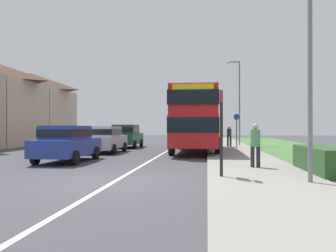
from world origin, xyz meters
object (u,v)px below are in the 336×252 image
Objects in this scene: double_decker_bus at (196,118)px; parked_car_dark_green at (126,135)px; pedestrian_at_stop at (255,143)px; pedestrian_walking_away at (229,135)px; parked_car_silver at (105,138)px; cycle_route_sign at (237,129)px; parked_car_blue at (67,142)px; street_lamp_mid at (238,97)px; street_lamp_near at (306,10)px; bus_stop_sign at (221,127)px.

parked_car_dark_green is at bearing 142.72° from double_decker_bus.
double_decker_bus reaches higher than pedestrian_at_stop.
pedestrian_at_stop and pedestrian_walking_away have the same top height.
parked_car_silver is 1.62× the size of cycle_route_sign.
cycle_route_sign is (8.21, -0.54, 0.48)m from parked_car_dark_green.
parked_car_silver is 5.37m from parked_car_dark_green.
cycle_route_sign is at bearing -3.76° from parked_car_dark_green.
pedestrian_walking_away is 1.06m from cycle_route_sign.
parked_car_blue is 13.24m from cycle_route_sign.
street_lamp_mid reaches higher than parked_car_blue.
parked_car_blue is at bearing 148.39° from street_lamp_near.
cycle_route_sign is at bearing 51.33° from parked_car_blue.
street_lamp_mid is (2.12, 18.42, 2.49)m from bus_stop_sign.
street_lamp_near is (2.13, -0.79, 3.01)m from bus_stop_sign.
double_decker_bus is at bearing -127.72° from cycle_route_sign.
parked_car_blue reaches higher than parked_car_silver.
street_lamp_mid reaches higher than parked_car_silver.
parked_car_blue is 0.60× the size of street_lamp_mid.
pedestrian_walking_away is at bearing 36.10° from parked_car_silver.
pedestrian_walking_away is at bearing 93.13° from street_lamp_near.
bus_stop_sign reaches higher than parked_car_silver.
pedestrian_walking_away is at bearing -108.38° from street_lamp_mid.
bus_stop_sign is at bearing -34.76° from parked_car_blue.
parked_car_dark_green is 16.76m from bus_stop_sign.
pedestrian_walking_away is 15.78m from bus_stop_sign.
double_decker_bus is at bearing -117.56° from pedestrian_walking_away.
double_decker_bus is at bearing 104.89° from street_lamp_near.
pedestrian_walking_away is (7.77, 5.66, 0.09)m from parked_car_silver.
parked_car_silver is at bearing -167.23° from double_decker_bus.
double_decker_bus is 1.39× the size of street_lamp_mid.
parked_car_dark_green is at bearing 89.71° from parked_car_blue.
parked_car_blue is 2.51× the size of pedestrian_walking_away.
pedestrian_walking_away reaches higher than parked_car_silver.
parked_car_dark_green is at bearing 176.24° from cycle_route_sign.
pedestrian_at_stop is 16.29m from street_lamp_mid.
street_lamp_near is at bearing -86.87° from pedestrian_walking_away.
parked_car_dark_green is at bearing -177.83° from pedestrian_walking_away.
bus_stop_sign is (1.09, -11.30, -0.60)m from double_decker_bus.
bus_stop_sign reaches higher than pedestrian_walking_away.
street_lamp_mid is at bearing 57.90° from parked_car_blue.
parked_car_dark_green is 1.58× the size of bus_stop_sign.
parked_car_dark_green is 1.63× the size of cycle_route_sign.
street_lamp_near reaches higher than pedestrian_walking_away.
street_lamp_mid is (0.83, 15.98, 3.05)m from pedestrian_at_stop.
bus_stop_sign is 14.99m from cycle_route_sign.
street_lamp_near reaches higher than parked_car_dark_green.
parked_car_blue is 13.62m from pedestrian_walking_away.
double_decker_bus reaches higher than parked_car_blue.
cycle_route_sign reaches higher than parked_car_silver.
pedestrian_walking_away is 0.21× the size of street_lamp_near.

